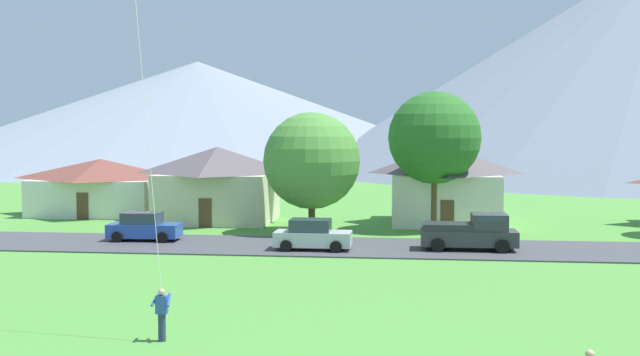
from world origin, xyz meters
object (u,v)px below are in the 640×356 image
tree_left_of_center (435,138)px  pickup_truck_charcoal_west_side (471,232)px  house_right_center (218,183)px  tree_right_of_center (312,161)px  parked_car_silver_west_end (312,235)px  house_rightmost (101,186)px  parked_car_blue_mid_west (144,227)px  house_leftmost (445,183)px

tree_left_of_center → pickup_truck_charcoal_west_side: size_ratio=1.77×
house_right_center → tree_right_of_center: (7.51, -5.00, 1.85)m
tree_right_of_center → parked_car_silver_west_end: tree_right_of_center is taller
tree_left_of_center → parked_car_silver_west_end: size_ratio=2.19×
parked_car_silver_west_end → house_rightmost: bearing=139.6°
house_rightmost → parked_car_blue_mid_west: (8.38, -13.67, -1.40)m
house_rightmost → tree_left_of_center: size_ratio=1.12×
tree_right_of_center → tree_left_of_center: bearing=16.7°
parked_car_silver_west_end → parked_car_blue_mid_west: size_ratio=0.99×
tree_left_of_center → parked_car_silver_west_end: (-6.90, -9.81, -5.25)m
house_right_center → tree_left_of_center: tree_left_of_center is taller
house_right_center → pickup_truck_charcoal_west_side: size_ratio=1.65×
parked_car_silver_west_end → pickup_truck_charcoal_west_side: size_ratio=0.81×
house_right_center → tree_left_of_center: (15.40, -2.63, 3.31)m
house_rightmost → tree_left_of_center: (25.68, -6.16, 3.85)m
house_leftmost → house_rightmost: house_leftmost is taller
pickup_truck_charcoal_west_side → parked_car_blue_mid_west: bearing=176.0°
house_right_center → tree_left_of_center: size_ratio=0.93×
house_leftmost → house_right_center: 16.32m
house_leftmost → tree_left_of_center: tree_left_of_center is taller
house_rightmost → pickup_truck_charcoal_west_side: bearing=-28.7°
house_right_center → tree_right_of_center: bearing=-33.7°
house_rightmost → parked_car_silver_west_end: size_ratio=2.44×
tree_left_of_center → house_leftmost: bearing=77.2°
parked_car_blue_mid_west → house_rightmost: bearing=121.5°
house_rightmost → pickup_truck_charcoal_west_side: size_ratio=1.97×
house_right_center → parked_car_silver_west_end: size_ratio=2.04×
tree_left_of_center → parked_car_blue_mid_west: size_ratio=2.16×
house_right_center → house_rightmost: 10.88m
tree_left_of_center → house_rightmost: bearing=166.5°
house_right_center → tree_left_of_center: 15.97m
tree_left_of_center → parked_car_silver_west_end: bearing=-125.1°
house_rightmost → pickup_truck_charcoal_west_side: (27.45, -15.00, -1.20)m
house_right_center → pickup_truck_charcoal_west_side: bearing=-33.8°
tree_right_of_center → parked_car_silver_west_end: (1.00, -7.44, -3.80)m
house_leftmost → pickup_truck_charcoal_west_side: (0.89, -12.70, -1.78)m
house_right_center → tree_right_of_center: 9.21m
tree_right_of_center → house_right_center: bearing=146.3°
house_leftmost → tree_right_of_center: bearing=-144.7°
tree_right_of_center → parked_car_silver_west_end: size_ratio=1.86×
house_leftmost → parked_car_silver_west_end: bearing=-119.6°
tree_right_of_center → parked_car_blue_mid_west: (-9.41, -5.14, -3.80)m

